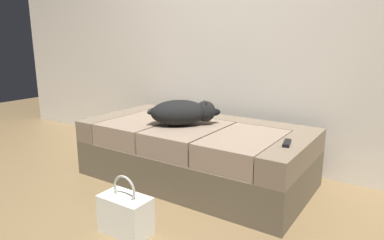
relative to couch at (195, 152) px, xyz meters
name	(u,v)px	position (x,y,z in m)	size (l,w,h in m)	color
ground_plane	(102,235)	(0.00, -1.05, -0.24)	(10.00, 10.00, 0.00)	olive
back_wall	(235,14)	(0.00, 0.67, 1.16)	(6.40, 0.10, 2.80)	silver
couch	(195,152)	(0.00, 0.00, 0.00)	(1.87, 0.95, 0.48)	brown
dog_dark	(183,112)	(-0.08, -0.06, 0.35)	(0.54, 0.51, 0.21)	black
tv_remote	(287,143)	(0.81, -0.12, 0.25)	(0.04, 0.15, 0.02)	black
handbag	(125,214)	(0.10, -0.94, -0.11)	(0.32, 0.18, 0.38)	white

